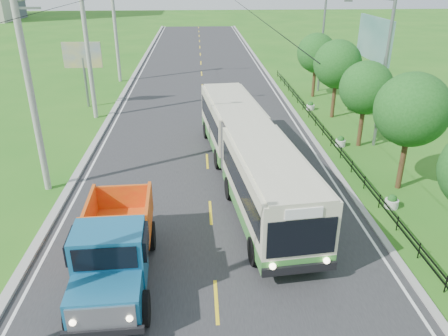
{
  "coord_description": "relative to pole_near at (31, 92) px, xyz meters",
  "views": [
    {
      "loc": [
        -0.45,
        -11.64,
        10.3
      ],
      "look_at": [
        0.68,
        6.82,
        1.9
      ],
      "focal_mm": 35.0,
      "sensor_mm": 36.0,
      "label": 1
    }
  ],
  "objects": [
    {
      "name": "ground",
      "position": [
        8.26,
        -9.0,
        -5.09
      ],
      "size": [
        240.0,
        240.0,
        0.0
      ],
      "primitive_type": "plane",
      "color": "#236818",
      "rests_on": "ground"
    },
    {
      "name": "road",
      "position": [
        8.26,
        11.0,
        -5.08
      ],
      "size": [
        14.0,
        120.0,
        0.02
      ],
      "primitive_type": "cube",
      "color": "#28282B",
      "rests_on": "ground"
    },
    {
      "name": "curb_left",
      "position": [
        1.06,
        11.0,
        -5.02
      ],
      "size": [
        0.4,
        120.0,
        0.15
      ],
      "primitive_type": "cube",
      "color": "#9E9E99",
      "rests_on": "ground"
    },
    {
      "name": "curb_right",
      "position": [
        15.41,
        11.0,
        -5.04
      ],
      "size": [
        0.3,
        120.0,
        0.1
      ],
      "primitive_type": "cube",
      "color": "#9E9E99",
      "rests_on": "ground"
    },
    {
      "name": "edge_line_left",
      "position": [
        1.61,
        11.0,
        -5.07
      ],
      "size": [
        0.12,
        120.0,
        0.0
      ],
      "primitive_type": "cube",
      "color": "silver",
      "rests_on": "road"
    },
    {
      "name": "edge_line_right",
      "position": [
        14.91,
        11.0,
        -5.07
      ],
      "size": [
        0.12,
        120.0,
        0.0
      ],
      "primitive_type": "cube",
      "color": "silver",
      "rests_on": "road"
    },
    {
      "name": "centre_dash",
      "position": [
        8.26,
        -9.0,
        -5.07
      ],
      "size": [
        0.12,
        2.2,
        0.0
      ],
      "primitive_type": "cube",
      "color": "yellow",
      "rests_on": "road"
    },
    {
      "name": "railing_right",
      "position": [
        16.26,
        5.0,
        -4.79
      ],
      "size": [
        0.04,
        40.0,
        0.6
      ],
      "primitive_type": "cube",
      "color": "black",
      "rests_on": "ground"
    },
    {
      "name": "pole_near",
      "position": [
        0.0,
        0.0,
        0.0
      ],
      "size": [
        3.51,
        0.32,
        10.0
      ],
      "color": "gray",
      "rests_on": "ground"
    },
    {
      "name": "pole_mid",
      "position": [
        0.0,
        12.0,
        0.0
      ],
      "size": [
        3.51,
        0.32,
        10.0
      ],
      "color": "gray",
      "rests_on": "ground"
    },
    {
      "name": "pole_far",
      "position": [
        0.0,
        24.0,
        0.0
      ],
      "size": [
        3.51,
        0.32,
        10.0
      ],
      "color": "gray",
      "rests_on": "ground"
    },
    {
      "name": "tree_third",
      "position": [
        18.12,
        -0.86,
        -1.11
      ],
      "size": [
        3.6,
        3.62,
        6.0
      ],
      "color": "#382314",
      "rests_on": "ground"
    },
    {
      "name": "tree_fourth",
      "position": [
        18.12,
        5.14,
        -1.51
      ],
      "size": [
        3.24,
        3.31,
        5.4
      ],
      "color": "#382314",
      "rests_on": "ground"
    },
    {
      "name": "tree_fifth",
      "position": [
        18.12,
        11.14,
        -1.24
      ],
      "size": [
        3.48,
        3.52,
        5.8
      ],
      "color": "#382314",
      "rests_on": "ground"
    },
    {
      "name": "tree_back",
      "position": [
        18.12,
        17.14,
        -1.44
      ],
      "size": [
        3.3,
        3.36,
        5.5
      ],
      "color": "#382314",
      "rests_on": "ground"
    },
    {
      "name": "streetlight_mid",
      "position": [
        18.9,
        5.0,
        -0.19
      ],
      "size": [
        3.02,
        0.2,
        9.07
      ],
      "color": "slate",
      "rests_on": "ground"
    },
    {
      "name": "streetlight_far",
      "position": [
        18.9,
        19.0,
        -0.19
      ],
      "size": [
        3.02,
        0.2,
        9.07
      ],
      "color": "slate",
      "rests_on": "ground"
    },
    {
      "name": "planter_near",
      "position": [
        16.86,
        -3.0,
        -4.81
      ],
      "size": [
        0.64,
        0.64,
        0.67
      ],
      "color": "silver",
      "rests_on": "ground"
    },
    {
      "name": "planter_mid",
      "position": [
        16.86,
        5.0,
        -4.81
      ],
      "size": [
        0.64,
        0.64,
        0.67
      ],
      "color": "silver",
      "rests_on": "ground"
    },
    {
      "name": "planter_far",
      "position": [
        16.86,
        13.0,
        -4.81
      ],
      "size": [
        0.64,
        0.64,
        0.67
      ],
      "color": "silver",
      "rests_on": "ground"
    },
    {
      "name": "billboard_left",
      "position": [
        -1.24,
        15.0,
        -1.23
      ],
      "size": [
        3.0,
        0.2,
        5.2
      ],
      "color": "slate",
      "rests_on": "ground"
    },
    {
      "name": "billboard_right",
      "position": [
        20.56,
        11.0,
        0.25
      ],
      "size": [
        0.24,
        6.0,
        7.3
      ],
      "color": "slate",
      "rests_on": "ground"
    },
    {
      "name": "bus",
      "position": [
        10.31,
        0.04,
        -3.13
      ],
      "size": [
        4.5,
        17.1,
        3.26
      ],
      "rotation": [
        0.0,
        0.0,
        0.11
      ],
      "color": "#398133",
      "rests_on": "ground"
    },
    {
      "name": "dump_truck",
      "position": [
        4.74,
        -7.64,
        -3.56
      ],
      "size": [
        2.78,
        6.55,
        2.71
      ],
      "rotation": [
        0.0,
        0.0,
        0.04
      ],
      "color": "#165B86",
      "rests_on": "ground"
    }
  ]
}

